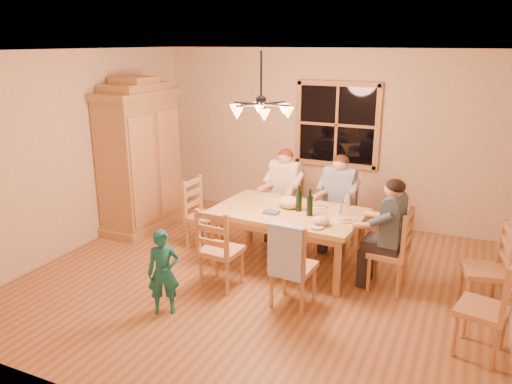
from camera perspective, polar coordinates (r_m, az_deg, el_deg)
The scene contains 31 objects.
floor at distance 6.20m, azimuth 0.52°, elevation -9.92°, with size 5.50×5.50×0.00m, color brown.
ceiling at distance 5.54m, azimuth 0.60°, elevation 15.88°, with size 5.50×5.00×0.02m, color white.
wall_back at distance 8.02m, azimuth 7.84°, elevation 6.34°, with size 5.50×0.02×2.70m, color tan.
wall_left at distance 7.25m, azimuth -19.80°, elevation 4.38°, with size 0.02×5.00×2.70m, color tan.
window at distance 7.90m, azimuth 9.23°, elevation 7.59°, with size 1.30×0.06×1.30m.
chandelier at distance 5.58m, azimuth 0.58°, elevation 9.48°, with size 0.77×0.68×0.71m.
armoire at distance 7.79m, azimuth -13.09°, elevation 3.54°, with size 0.66×1.40×2.30m.
dining_table at distance 6.31m, azimuth 3.73°, elevation -2.96°, with size 1.91×1.24×0.76m.
chair_far_left at distance 7.35m, azimuth 3.24°, elevation -2.98°, with size 0.47×0.45×0.99m.
chair_far_right at distance 7.07m, azimuth 9.27°, elevation -4.00°, with size 0.47×0.45×0.99m.
chair_near_left at distance 5.93m, azimuth -3.96°, elevation -8.01°, with size 0.47×0.45×0.99m.
chair_near_right at distance 5.55m, azimuth 4.26°, elevation -9.90°, with size 0.47×0.45×0.99m.
chair_end_left at distance 7.02m, azimuth -5.88°, elevation -4.02°, with size 0.45×0.47×0.99m.
chair_end_right at distance 6.07m, azimuth 14.82°, elevation -7.98°, with size 0.45×0.47×0.99m.
adult_woman at distance 7.19m, azimuth 3.31°, elevation 1.06°, with size 0.41×0.44×0.87m.
adult_plaid_man at distance 6.90m, azimuth 9.48°, elevation 0.17°, with size 0.41×0.44×0.87m.
adult_slate_man at distance 5.87m, azimuth 15.21°, elevation -3.20°, with size 0.44×0.41×0.87m.
towel at distance 5.22m, azimuth 3.50°, elevation -6.84°, with size 0.38×0.10×0.58m, color #A9BEE5.
wine_bottle_a at distance 6.21m, azimuth 4.94°, elevation -0.73°, with size 0.08×0.08×0.33m, color black.
wine_bottle_b at distance 6.06m, azimuth 6.18°, elevation -1.20°, with size 0.08×0.08×0.33m, color black.
plate_woman at distance 6.74m, azimuth 1.74°, elevation -0.62°, with size 0.26×0.26×0.02m, color white.
plate_plaid at distance 6.46m, azimuth 7.01°, elevation -1.55°, with size 0.26×0.26×0.02m, color white.
plate_slate at distance 6.01m, azimuth 9.96°, elevation -3.10°, with size 0.26×0.26×0.02m, color white.
wine_glass_a at distance 6.57m, azimuth 3.72°, elevation -0.58°, with size 0.06×0.06×0.14m, color silver.
wine_glass_b at distance 6.14m, azimuth 9.50°, elevation -2.03°, with size 0.06×0.06×0.14m, color silver.
cap at distance 5.79m, azimuth 7.39°, elevation -3.27°, with size 0.20×0.20×0.11m, color tan.
napkin at distance 6.15m, azimuth 1.77°, elevation -2.33°, with size 0.18×0.14×0.03m, color #465780.
cloth_bundle at distance 6.33m, azimuth 3.79°, elevation -1.19°, with size 0.28×0.22×0.15m, color #C5AF8E.
child at distance 5.40m, azimuth -10.54°, elevation -9.01°, with size 0.34×0.22×0.93m, color #176568.
chair_spare_front at distance 5.17m, azimuth 24.24°, elevation -13.60°, with size 0.50×0.52×0.99m.
chair_spare_back at distance 5.96m, azimuth 24.40°, elevation -9.48°, with size 0.51×0.53×0.99m.
Camera 1 is at (2.23, -5.07, 2.80)m, focal length 35.00 mm.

